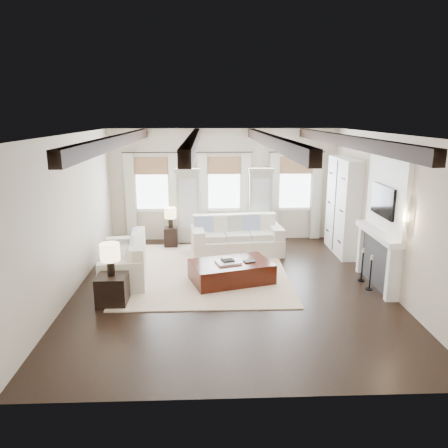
{
  "coord_description": "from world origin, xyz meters",
  "views": [
    {
      "loc": [
        -0.5,
        -8.67,
        3.58
      ],
      "look_at": [
        -0.11,
        0.96,
        1.15
      ],
      "focal_mm": 35.0,
      "sensor_mm": 36.0,
      "label": 1
    }
  ],
  "objects_px": {
    "sofa_left": "(126,261)",
    "side_table_back": "(171,237)",
    "ottoman": "(231,272)",
    "side_table_front": "(112,290)",
    "sofa_back": "(236,239)"
  },
  "relations": [
    {
      "from": "sofa_left",
      "to": "ottoman",
      "type": "bearing_deg",
      "value": -9.14
    },
    {
      "from": "side_table_front",
      "to": "side_table_back",
      "type": "relative_size",
      "value": 1.06
    },
    {
      "from": "sofa_left",
      "to": "side_table_back",
      "type": "bearing_deg",
      "value": 70.48
    },
    {
      "from": "sofa_left",
      "to": "ottoman",
      "type": "relative_size",
      "value": 1.31
    },
    {
      "from": "side_table_back",
      "to": "sofa_back",
      "type": "bearing_deg",
      "value": -21.22
    },
    {
      "from": "sofa_back",
      "to": "side_table_front",
      "type": "distance_m",
      "value": 4.03
    },
    {
      "from": "side_table_front",
      "to": "side_table_back",
      "type": "xyz_separation_m",
      "value": [
        0.84,
        3.75,
        -0.02
      ]
    },
    {
      "from": "sofa_back",
      "to": "sofa_left",
      "type": "height_order",
      "value": "sofa_back"
    },
    {
      "from": "ottoman",
      "to": "side_table_front",
      "type": "height_order",
      "value": "side_table_front"
    },
    {
      "from": "sofa_back",
      "to": "sofa_left",
      "type": "xyz_separation_m",
      "value": [
        -2.59,
        -1.62,
        -0.03
      ]
    },
    {
      "from": "sofa_left",
      "to": "side_table_back",
      "type": "xyz_separation_m",
      "value": [
        0.82,
        2.31,
        -0.1
      ]
    },
    {
      "from": "sofa_left",
      "to": "side_table_front",
      "type": "bearing_deg",
      "value": -90.89
    },
    {
      "from": "ottoman",
      "to": "side_table_back",
      "type": "height_order",
      "value": "side_table_back"
    },
    {
      "from": "side_table_front",
      "to": "ottoman",
      "type": "bearing_deg",
      "value": 24.18
    },
    {
      "from": "sofa_back",
      "to": "side_table_back",
      "type": "bearing_deg",
      "value": 158.78
    }
  ]
}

